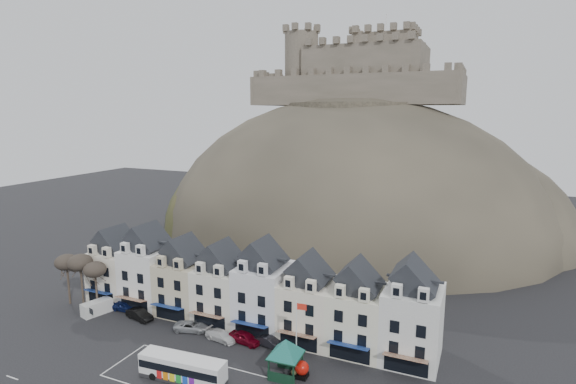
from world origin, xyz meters
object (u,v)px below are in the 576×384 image
(flagpole, at_px, (297,331))
(bus_shelter, at_px, (286,348))
(car_charcoal, at_px, (270,342))
(white_van, at_px, (97,308))
(car_silver, at_px, (191,326))
(bus, at_px, (183,367))
(car_white, at_px, (221,335))
(car_black, at_px, (140,314))
(car_maroon, at_px, (245,338))
(car_navy, at_px, (125,306))
(red_buoy, at_px, (302,369))

(flagpole, bearing_deg, bus_shelter, -113.17)
(car_charcoal, bearing_deg, white_van, 102.03)
(white_van, bearing_deg, car_silver, 20.62)
(bus, relative_size, car_white, 2.24)
(car_black, bearing_deg, car_maroon, -76.81)
(bus, relative_size, flagpole, 1.19)
(flagpole, distance_m, white_van, 34.13)
(white_van, bearing_deg, car_navy, 54.69)
(car_navy, bearing_deg, red_buoy, -101.00)
(red_buoy, xyz_separation_m, car_charcoal, (-6.47, 4.72, -0.36))
(red_buoy, height_order, car_charcoal, red_buoy)
(flagpole, relative_size, car_black, 1.87)
(bus, relative_size, bus_shelter, 1.43)
(red_buoy, distance_m, flagpole, 4.29)
(bus_shelter, bearing_deg, car_charcoal, 128.95)
(bus, relative_size, white_van, 2.23)
(car_navy, xyz_separation_m, car_maroon, (21.89, -1.13, 0.00))
(flagpole, xyz_separation_m, white_van, (-33.84, 1.71, -4.04))
(car_maroon, bearing_deg, red_buoy, -105.71)
(car_white, bearing_deg, car_maroon, -71.56)
(car_black, relative_size, car_white, 1.01)
(car_navy, bearing_deg, car_black, -109.87)
(bus_shelter, distance_m, car_charcoal, 7.64)
(car_maroon, bearing_deg, bus_shelter, -113.14)
(car_black, bearing_deg, bus_shelter, -87.55)
(car_white, relative_size, car_charcoal, 1.13)
(car_white, bearing_deg, car_navy, 92.25)
(white_van, distance_m, car_charcoal, 28.50)
(white_van, height_order, car_black, white_van)
(flagpole, relative_size, car_navy, 1.92)
(car_maroon, distance_m, car_charcoal, 3.45)
(white_van, distance_m, car_silver, 16.51)
(bus_shelter, xyz_separation_m, car_navy, (-29.98, 5.91, -2.85))
(car_black, bearing_deg, car_charcoal, -75.58)
(bus_shelter, distance_m, white_van, 33.40)
(bus, bearing_deg, car_charcoal, 57.29)
(flagpole, distance_m, car_maroon, 10.26)
(bus, distance_m, flagpole, 13.77)
(flagpole, relative_size, car_white, 1.88)
(bus_shelter, height_order, flagpole, flagpole)
(red_buoy, bearing_deg, car_white, 164.84)
(car_navy, relative_size, car_black, 0.97)
(car_silver, bearing_deg, car_navy, 68.90)
(bus_shelter, distance_m, red_buoy, 3.20)
(car_black, bearing_deg, red_buoy, -85.79)
(car_black, height_order, car_maroon, car_maroon)
(red_buoy, bearing_deg, car_maroon, 156.88)
(car_silver, bearing_deg, bus_shelter, -121.60)
(car_maroon, bearing_deg, car_black, 98.21)
(red_buoy, xyz_separation_m, white_van, (-34.91, 2.85, -0.04))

